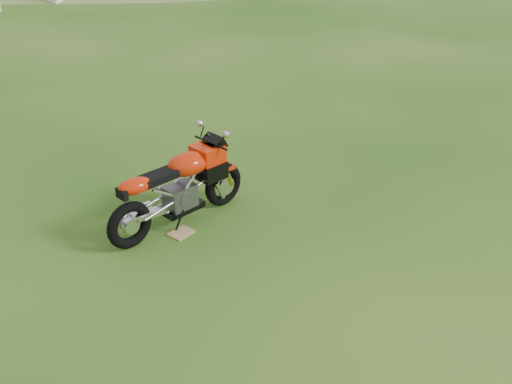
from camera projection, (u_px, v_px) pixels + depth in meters
ground at (282, 265)px, 6.22m from camera, size 120.00×120.00×0.00m
sport_motorcycle at (178, 183)px, 6.72m from camera, size 1.94×0.79×1.13m
plywood_board at (181, 233)px, 6.78m from camera, size 0.32×0.29×0.02m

